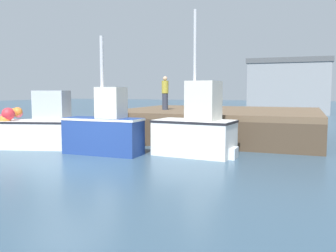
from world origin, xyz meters
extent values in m
cube|color=#334C60|center=(0.00, 0.00, -0.05)|extent=(120.00, 160.00, 0.10)
cube|color=brown|center=(2.91, 8.90, 1.28)|extent=(9.63, 8.28, 0.25)
cube|color=#433527|center=(2.91, 4.88, 0.58)|extent=(9.63, 0.24, 1.15)
cylinder|color=#433527|center=(-1.50, 4.96, 0.58)|extent=(0.30, 0.30, 1.15)
cylinder|color=#433527|center=(2.91, 4.96, 0.58)|extent=(0.30, 0.30, 1.15)
cylinder|color=#433527|center=(7.33, 4.96, 0.58)|extent=(0.30, 0.30, 1.15)
cylinder|color=#433527|center=(0.02, 12.84, 0.58)|extent=(0.30, 0.30, 1.15)
cylinder|color=#433527|center=(5.80, 12.84, 0.58)|extent=(0.30, 0.30, 1.15)
cylinder|color=#433527|center=(0.70, 4.96, 0.58)|extent=(4.45, 0.15, 1.07)
cube|color=silver|center=(-3.07, 2.75, 0.57)|extent=(3.61, 2.24, 1.15)
cube|color=black|center=(-3.07, 2.75, 1.10)|extent=(3.69, 2.28, 0.08)
cube|color=#B2B7BC|center=(-2.67, 2.87, 1.75)|extent=(1.46, 1.32, 1.21)
sphere|color=orange|center=(-4.38, 2.79, 1.47)|extent=(0.40, 0.40, 0.40)
sphere|color=orange|center=(-4.45, 2.67, 1.45)|extent=(0.37, 0.37, 0.37)
sphere|color=orange|center=(-4.33, 2.04, 1.19)|extent=(0.44, 0.44, 0.44)
sphere|color=#EA5B70|center=(-4.40, 2.83, 1.41)|extent=(0.38, 0.38, 0.38)
sphere|color=#DB3866|center=(-4.79, 2.28, 1.19)|extent=(0.38, 0.38, 0.38)
sphere|color=red|center=(-4.21, 2.09, 1.42)|extent=(0.51, 0.51, 0.51)
cube|color=navy|center=(-0.04, 2.41, 0.68)|extent=(2.95, 1.07, 1.36)
cube|color=silver|center=(-0.04, 2.41, 1.31)|extent=(3.01, 1.09, 0.08)
cube|color=beige|center=(0.33, 2.41, 1.92)|extent=(0.92, 0.86, 1.13)
cylinder|color=#B7B7BC|center=(-0.04, 2.41, 3.41)|extent=(0.13, 0.13, 1.84)
cube|color=silver|center=(3.21, 3.37, 0.65)|extent=(2.95, 1.76, 1.30)
cube|color=black|center=(3.21, 3.37, 1.25)|extent=(3.01, 1.80, 0.08)
cube|color=beige|center=(3.56, 3.33, 2.00)|extent=(1.14, 1.23, 1.40)
cylinder|color=#B7B7BC|center=(3.21, 3.37, 3.95)|extent=(0.11, 0.11, 2.51)
cube|color=silver|center=(3.93, 3.22, 0.19)|extent=(1.72, 0.73, 0.38)
cube|color=#7F6647|center=(3.93, 3.22, 0.40)|extent=(0.11, 0.63, 0.04)
cylinder|color=#2D3342|center=(0.39, 7.71, 1.81)|extent=(0.29, 0.29, 0.82)
cylinder|color=#9E9333|center=(0.39, 7.71, 2.54)|extent=(0.34, 0.34, 0.62)
sphere|color=tan|center=(0.39, 7.71, 2.96)|extent=(0.22, 0.22, 0.22)
cube|color=gray|center=(5.35, 29.90, 2.55)|extent=(7.82, 4.03, 5.09)
cube|color=#494C4F|center=(5.35, 29.90, 5.34)|extent=(8.13, 4.19, 0.50)
camera|label=1|loc=(6.91, -9.13, 2.35)|focal=38.47mm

